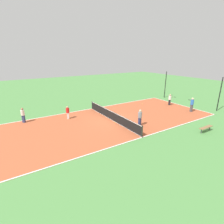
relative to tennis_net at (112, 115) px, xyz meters
name	(u,v)px	position (x,y,z in m)	size (l,w,h in m)	color
ground_plane	(112,120)	(0.00, 0.00, -0.53)	(80.00, 80.00, 0.00)	#518E47
court_surface	(112,120)	(0.00, 0.00, -0.52)	(9.71, 22.15, 0.02)	#B75633
tennis_net	(112,115)	(0.00, 0.00, 0.00)	(9.51, 0.10, 1.00)	black
bench	(206,128)	(6.95, 5.53, -0.14)	(0.36, 1.59, 0.45)	olive
player_coach_red	(68,112)	(-2.82, -3.80, 0.27)	(0.46, 0.46, 1.40)	white
player_baseline_gray	(140,117)	(2.73, 1.44, 0.41)	(0.42, 0.42, 1.62)	navy
player_far_white	(23,114)	(-4.18, -7.95, 0.37)	(0.51, 0.51, 1.55)	navy
player_near_white	(170,99)	(-0.68, 9.72, 0.33)	(0.89, 0.90, 1.49)	black
player_near_blue	(192,104)	(2.70, 9.59, 0.49)	(0.99, 0.64, 1.73)	#4C4C51
tennis_ball_midcourt	(115,122)	(0.80, -0.16, -0.48)	(0.07, 0.07, 0.07)	#CCE033
tennis_ball_near_net	(143,104)	(-2.98, 6.93, -0.48)	(0.07, 0.07, 0.07)	#CCE033
fence_post_back_left	(165,85)	(-4.17, 12.61, 1.53)	(0.12, 0.12, 4.12)	black
fence_post_back_right	(220,94)	(4.17, 12.61, 1.53)	(0.12, 0.12, 4.12)	black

